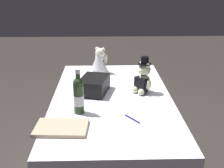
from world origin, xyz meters
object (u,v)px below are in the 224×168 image
object	(u,v)px
teddy_bear_bride	(100,62)
guestbook	(61,128)
teddy_bear_groom	(143,79)
signing_pen	(133,119)
champagne_bottle	(79,95)
gift_case_black	(94,85)

from	to	relation	value
teddy_bear_bride	guestbook	bearing A→B (deg)	-11.44
teddy_bear_bride	guestbook	distance (m)	1.08
teddy_bear_groom	signing_pen	bearing A→B (deg)	-14.48
champagne_bottle	guestbook	size ratio (longest dim) A/B	0.98
teddy_bear_groom	guestbook	bearing A→B (deg)	-43.73
signing_pen	gift_case_black	xyz separation A→B (m)	(-0.48, -0.25, 0.05)
gift_case_black	teddy_bear_bride	bearing A→B (deg)	175.32
teddy_bear_groom	champagne_bottle	bearing A→B (deg)	-52.89
gift_case_black	teddy_bear_groom	bearing A→B (deg)	87.91
champagne_bottle	teddy_bear_groom	bearing A→B (deg)	127.11
teddy_bear_bride	champagne_bottle	bearing A→B (deg)	-8.60
teddy_bear_bride	guestbook	xyz separation A→B (m)	(1.06, -0.21, -0.09)
teddy_bear_bride	signing_pen	world-z (taller)	teddy_bear_bride
guestbook	signing_pen	bearing A→B (deg)	107.78
teddy_bear_groom	signing_pen	xyz separation A→B (m)	(0.46, -0.12, -0.10)
signing_pen	guestbook	size ratio (longest dim) A/B	0.41
gift_case_black	guestbook	bearing A→B (deg)	-16.68
champagne_bottle	signing_pen	xyz separation A→B (m)	(0.11, 0.34, -0.12)
gift_case_black	guestbook	xyz separation A→B (m)	(0.59, -0.18, -0.05)
champagne_bottle	guestbook	distance (m)	0.27
teddy_bear_bride	champagne_bottle	size ratio (longest dim) A/B	0.80
champagne_bottle	gift_case_black	bearing A→B (deg)	166.39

